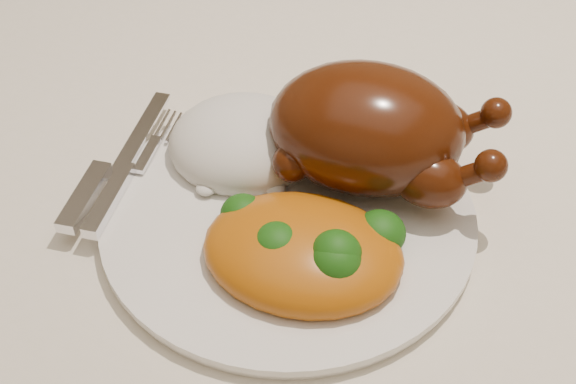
% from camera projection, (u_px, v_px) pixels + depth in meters
% --- Properties ---
extents(dining_table, '(1.60, 0.90, 0.76)m').
position_uv_depth(dining_table, '(507.00, 211.00, 0.74)').
color(dining_table, brown).
rests_on(dining_table, floor).
extents(tablecloth, '(1.73, 1.03, 0.18)m').
position_uv_depth(tablecloth, '(523.00, 151.00, 0.69)').
color(tablecloth, silver).
rests_on(tablecloth, dining_table).
extents(dinner_plate, '(0.34, 0.34, 0.01)m').
position_uv_depth(dinner_plate, '(288.00, 217.00, 0.58)').
color(dinner_plate, white).
rests_on(dinner_plate, tablecloth).
extents(roast_chicken, '(0.18, 0.13, 0.09)m').
position_uv_depth(roast_chicken, '(372.00, 129.00, 0.58)').
color(roast_chicken, '#491A07').
rests_on(roast_chicken, dinner_plate).
extents(rice_mound, '(0.15, 0.14, 0.06)m').
position_uv_depth(rice_mound, '(243.00, 144.00, 0.61)').
color(rice_mound, white).
rests_on(rice_mound, dinner_plate).
extents(mac_and_cheese, '(0.15, 0.12, 0.05)m').
position_uv_depth(mac_and_cheese, '(311.00, 252.00, 0.53)').
color(mac_and_cheese, '#C2530C').
rests_on(mac_and_cheese, dinner_plate).
extents(cutlery, '(0.05, 0.17, 0.01)m').
position_uv_depth(cutlery, '(114.00, 177.00, 0.60)').
color(cutlery, silver).
rests_on(cutlery, dinner_plate).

